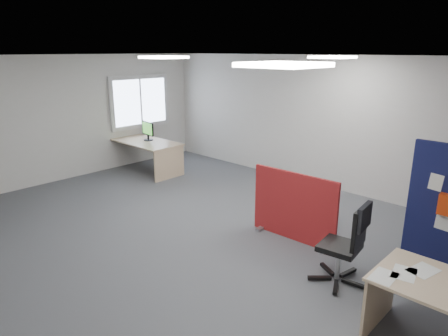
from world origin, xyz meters
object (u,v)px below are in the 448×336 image
Objects in this scene: office_chair at (349,240)px; red_divider at (294,207)px; monitor_second at (148,130)px; second_desk at (147,148)px.

red_divider is at bearing 146.81° from office_chair.
monitor_second is (-4.60, 0.70, 0.45)m from red_divider.
second_desk is 3.68× the size of monitor_second.
second_desk is 1.69× the size of office_chair.
office_chair is at bearing -4.42° from monitor_second.
office_chair is at bearing -11.94° from second_desk.
office_chair is (1.18, -0.58, 0.09)m from red_divider.
monitor_second reaches higher than red_divider.
office_chair is (5.78, -1.28, -0.37)m from monitor_second.
second_desk is 5.88m from office_chair.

